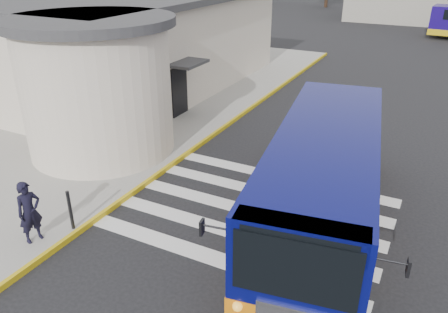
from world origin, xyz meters
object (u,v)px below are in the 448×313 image
at_px(pedestrian_b, 129,139).
at_px(bollard, 70,210).
at_px(pedestrian_a, 29,212).
at_px(transit_bus, 323,183).

relative_size(pedestrian_b, bollard, 1.65).
relative_size(pedestrian_a, bollard, 1.46).
xyz_separation_m(pedestrian_b, bollard, (1.04, -3.85, -0.37)).
bearing_deg(pedestrian_a, bollard, -16.71).
bearing_deg(bollard, pedestrian_a, -121.70).
relative_size(transit_bus, bollard, 8.82).
height_order(pedestrian_a, pedestrian_b, pedestrian_b).
xyz_separation_m(pedestrian_a, bollard, (0.51, 0.82, -0.26)).
bearing_deg(pedestrian_b, bollard, -17.73).
height_order(transit_bus, bollard, transit_bus).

